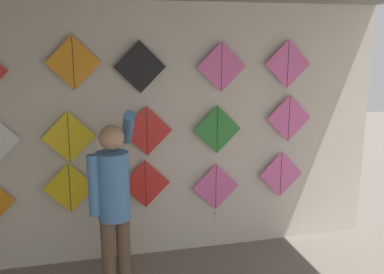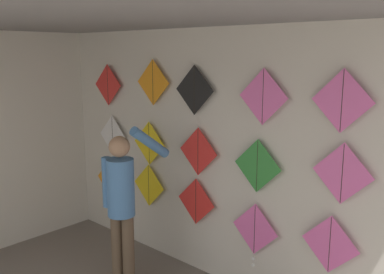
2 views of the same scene
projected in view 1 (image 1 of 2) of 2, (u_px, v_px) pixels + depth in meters
back_panel at (146, 134)px, 4.66m from camera, size 5.41×0.06×2.80m
shopkeeper at (114, 198)px, 3.85m from camera, size 0.44×0.68×1.80m
kite_1 at (70, 188)px, 4.50m from camera, size 0.55×0.01×0.55m
kite_2 at (145, 184)px, 4.69m from camera, size 0.55×0.01×0.55m
kite_3 at (216, 189)px, 4.90m from camera, size 0.55×0.04×0.68m
kite_4 at (281, 174)px, 5.06m from camera, size 0.55×0.01×0.55m
kite_6 at (69, 137)px, 4.39m from camera, size 0.55×0.01×0.55m
kite_7 at (147, 131)px, 4.57m from camera, size 0.55×0.01×0.55m
kite_8 at (217, 130)px, 4.75m from camera, size 0.55×0.01×0.55m
kite_9 at (289, 118)px, 4.92m from camera, size 0.55×0.01×0.55m
kite_11 at (73, 63)px, 4.24m from camera, size 0.55×0.01×0.55m
kite_12 at (140, 67)px, 4.40m from camera, size 0.55×0.01×0.55m
kite_13 at (222, 67)px, 4.60m from camera, size 0.55×0.01×0.55m
kite_14 at (288, 64)px, 4.78m from camera, size 0.55×0.01×0.55m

